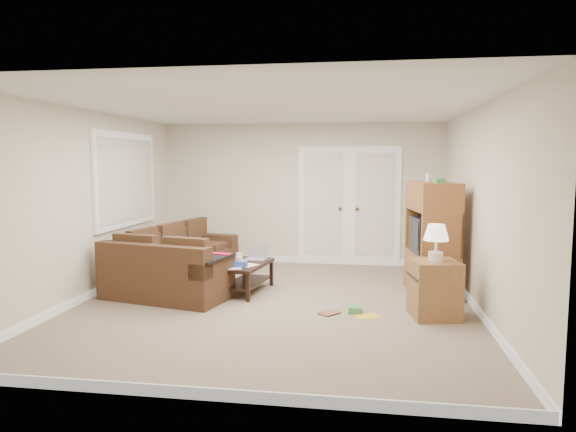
% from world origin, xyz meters
% --- Properties ---
extents(floor, '(5.50, 5.50, 0.00)m').
position_xyz_m(floor, '(0.00, 0.00, 0.00)').
color(floor, gray).
rests_on(floor, ground).
extents(ceiling, '(5.00, 5.50, 0.02)m').
position_xyz_m(ceiling, '(0.00, 0.00, 2.50)').
color(ceiling, silver).
rests_on(ceiling, wall_back).
extents(wall_left, '(0.02, 5.50, 2.50)m').
position_xyz_m(wall_left, '(-2.50, 0.00, 1.25)').
color(wall_left, beige).
rests_on(wall_left, floor).
extents(wall_right, '(0.02, 5.50, 2.50)m').
position_xyz_m(wall_right, '(2.50, 0.00, 1.25)').
color(wall_right, beige).
rests_on(wall_right, floor).
extents(wall_back, '(5.00, 0.02, 2.50)m').
position_xyz_m(wall_back, '(0.00, 2.75, 1.25)').
color(wall_back, beige).
rests_on(wall_back, floor).
extents(wall_front, '(5.00, 0.02, 2.50)m').
position_xyz_m(wall_front, '(0.00, -2.75, 1.25)').
color(wall_front, beige).
rests_on(wall_front, floor).
extents(baseboards, '(5.00, 5.50, 0.10)m').
position_xyz_m(baseboards, '(0.00, 0.00, 0.05)').
color(baseboards, white).
rests_on(baseboards, floor).
extents(french_doors, '(1.80, 0.05, 2.13)m').
position_xyz_m(french_doors, '(0.85, 2.71, 1.04)').
color(french_doors, white).
rests_on(french_doors, floor).
extents(window_left, '(0.05, 1.92, 1.42)m').
position_xyz_m(window_left, '(-2.46, 1.00, 1.55)').
color(window_left, white).
rests_on(window_left, wall_left).
extents(sectional_sofa, '(1.81, 2.82, 0.78)m').
position_xyz_m(sectional_sofa, '(-1.58, 0.66, 0.30)').
color(sectional_sofa, '#4A2F1C').
rests_on(sectional_sofa, floor).
extents(coffee_table, '(0.65, 1.07, 0.69)m').
position_xyz_m(coffee_table, '(-0.49, 0.54, 0.23)').
color(coffee_table, black).
rests_on(coffee_table, floor).
extents(tv_armoire, '(0.67, 1.03, 1.66)m').
position_xyz_m(tv_armoire, '(2.05, 0.81, 0.78)').
color(tv_armoire, brown).
rests_on(tv_armoire, floor).
extents(side_cabinet, '(0.60, 0.60, 1.10)m').
position_xyz_m(side_cabinet, '(1.95, -0.31, 0.40)').
color(side_cabinet, brown).
rests_on(side_cabinet, floor).
extents(space_heater, '(0.13, 0.11, 0.29)m').
position_xyz_m(space_heater, '(2.06, 2.26, 0.15)').
color(space_heater, white).
rests_on(space_heater, floor).
extents(floor_magazine, '(0.34, 0.31, 0.01)m').
position_xyz_m(floor_magazine, '(1.19, -0.39, 0.00)').
color(floor_magazine, gold).
rests_on(floor_magazine, floor).
extents(floor_greenbox, '(0.16, 0.20, 0.08)m').
position_xyz_m(floor_greenbox, '(1.03, -0.24, 0.04)').
color(floor_greenbox, '#419046').
rests_on(floor_greenbox, floor).
extents(floor_book, '(0.29, 0.30, 0.02)m').
position_xyz_m(floor_book, '(0.66, -0.29, 0.01)').
color(floor_book, brown).
rests_on(floor_book, floor).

